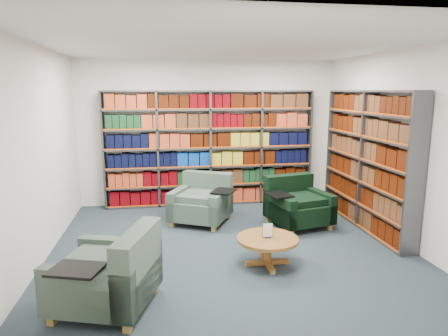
{
  "coord_description": "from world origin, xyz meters",
  "views": [
    {
      "loc": [
        -0.93,
        -5.29,
        2.2
      ],
      "look_at": [
        0.0,
        0.6,
        1.05
      ],
      "focal_mm": 32.0,
      "sensor_mm": 36.0,
      "label": 1
    }
  ],
  "objects": [
    {
      "name": "room_shell",
      "position": [
        0.0,
        0.0,
        1.4
      ],
      "size": [
        5.02,
        5.02,
        2.82
      ],
      "color": "#1D2430",
      "rests_on": "ground"
    },
    {
      "name": "bookshelf_back",
      "position": [
        0.0,
        2.34,
        1.1
      ],
      "size": [
        4.0,
        0.28,
        2.2
      ],
      "color": "#47494F",
      "rests_on": "ground"
    },
    {
      "name": "bookshelf_right",
      "position": [
        2.34,
        0.6,
        1.1
      ],
      "size": [
        0.28,
        2.5,
        2.2
      ],
      "color": "#47494F",
      "rests_on": "ground"
    },
    {
      "name": "chair_teal_left",
      "position": [
        -0.26,
        1.29,
        0.33
      ],
      "size": [
        1.2,
        1.19,
        0.81
      ],
      "color": "#0C343E",
      "rests_on": "ground"
    },
    {
      "name": "chair_green_right",
      "position": [
        1.26,
        0.86,
        0.32
      ],
      "size": [
        1.14,
        1.06,
        0.8
      ],
      "color": "black",
      "rests_on": "ground"
    },
    {
      "name": "chair_teal_front",
      "position": [
        -1.46,
        -1.38,
        0.34
      ],
      "size": [
        1.17,
        1.23,
        0.85
      ],
      "color": "#0C343E",
      "rests_on": "ground"
    },
    {
      "name": "coffee_table",
      "position": [
        0.37,
        -0.62,
        0.3
      ],
      "size": [
        0.78,
        0.78,
        0.55
      ],
      "color": "#915C2C",
      "rests_on": "ground"
    }
  ]
}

